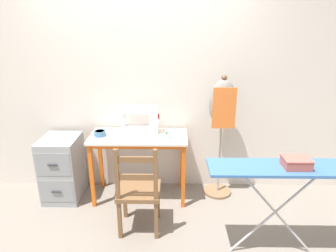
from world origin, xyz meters
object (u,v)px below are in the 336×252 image
at_px(sewing_machine, 142,121).
at_px(dress_form, 222,112).
at_px(fabric_bowl, 100,133).
at_px(scissors, 173,138).
at_px(wooden_chair, 139,191).
at_px(ironing_board, 281,172).
at_px(storage_box, 296,163).
at_px(filing_cabinet, 63,168).
at_px(thread_spool_mid_table, 167,133).
at_px(thread_spool_near_machine, 161,135).

relative_size(sewing_machine, dress_form, 0.29).
bearing_deg(fabric_bowl, scissors, -4.36).
distance_m(fabric_bowl, wooden_chair, 0.82).
bearing_deg(sewing_machine, dress_form, -0.35).
bearing_deg(ironing_board, sewing_machine, 141.36).
distance_m(sewing_machine, storage_box, 1.64).
bearing_deg(wooden_chair, scissors, 57.47).
bearing_deg(dress_form, fabric_bowl, -175.48).
bearing_deg(filing_cabinet, thread_spool_mid_table, 2.38).
relative_size(thread_spool_mid_table, wooden_chair, 0.04).
distance_m(sewing_machine, fabric_bowl, 0.48).
distance_m(thread_spool_near_machine, thread_spool_mid_table, 0.10).
distance_m(sewing_machine, thread_spool_mid_table, 0.30).
bearing_deg(dress_form, scissors, -162.75).
height_order(fabric_bowl, dress_form, dress_form).
bearing_deg(thread_spool_mid_table, wooden_chair, -112.01).
distance_m(fabric_bowl, storage_box, 1.97).
height_order(thread_spool_mid_table, storage_box, storage_box).
relative_size(sewing_machine, fabric_bowl, 3.23).
bearing_deg(storage_box, dress_form, 114.26).
bearing_deg(storage_box, wooden_chair, 166.82).
distance_m(scissors, storage_box, 1.27).
bearing_deg(sewing_machine, wooden_chair, -88.56).
xyz_separation_m(sewing_machine, thread_spool_near_machine, (0.22, -0.14, -0.12)).
height_order(fabric_bowl, wooden_chair, wooden_chair).
bearing_deg(fabric_bowl, thread_spool_mid_table, 4.58).
bearing_deg(sewing_machine, thread_spool_mid_table, -10.94).
bearing_deg(thread_spool_mid_table, fabric_bowl, -175.42).
relative_size(sewing_machine, wooden_chair, 0.45).
bearing_deg(fabric_bowl, storage_box, -26.27).
bearing_deg(thread_spool_mid_table, filing_cabinet, -177.62).
relative_size(thread_spool_near_machine, storage_box, 0.18).
height_order(sewing_machine, thread_spool_near_machine, sewing_machine).
xyz_separation_m(fabric_bowl, scissors, (0.79, -0.06, -0.03)).
distance_m(ironing_board, storage_box, 0.14).
xyz_separation_m(thread_spool_near_machine, filing_cabinet, (-1.13, 0.04, -0.42)).
bearing_deg(thread_spool_near_machine, fabric_bowl, 177.69).
bearing_deg(thread_spool_near_machine, storage_box, -37.57).
xyz_separation_m(thread_spool_near_machine, thread_spool_mid_table, (0.05, 0.08, 0.00)).
bearing_deg(thread_spool_mid_table, thread_spool_near_machine, -122.82).
height_order(filing_cabinet, ironing_board, ironing_board).
height_order(thread_spool_near_machine, dress_form, dress_form).
bearing_deg(scissors, storage_box, -39.83).
bearing_deg(thread_spool_mid_table, scissors, -59.19).
distance_m(filing_cabinet, storage_box, 2.45).
bearing_deg(wooden_chair, thread_spool_mid_table, 67.99).
xyz_separation_m(dress_form, ironing_board, (0.33, -0.96, -0.21)).
relative_size(filing_cabinet, ironing_board, 0.62).
relative_size(sewing_machine, thread_spool_near_machine, 10.91).
distance_m(thread_spool_near_machine, wooden_chair, 0.68).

